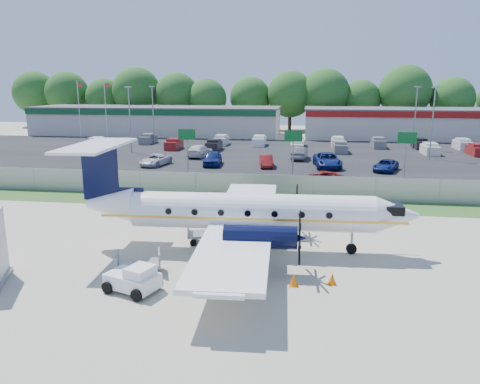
# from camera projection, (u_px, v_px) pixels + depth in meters

# --- Properties ---
(ground) EXTENTS (170.00, 170.00, 0.00)m
(ground) POSITION_uv_depth(u_px,v_px,m) (225.00, 256.00, 26.23)
(ground) COLOR #B0AB95
(ground) RESTS_ON ground
(grass_verge) EXTENTS (170.00, 4.00, 0.02)m
(grass_verge) POSITION_uv_depth(u_px,v_px,m) (251.00, 203.00, 37.80)
(grass_verge) COLOR #2D561E
(grass_verge) RESTS_ON ground
(access_road) EXTENTS (170.00, 8.00, 0.02)m
(access_road) POSITION_uv_depth(u_px,v_px,m) (259.00, 185.00, 44.54)
(access_road) COLOR black
(access_road) RESTS_ON ground
(parking_lot) EXTENTS (170.00, 32.00, 0.02)m
(parking_lot) POSITION_uv_depth(u_px,v_px,m) (275.00, 153.00, 64.79)
(parking_lot) COLOR black
(parking_lot) RESTS_ON ground
(perimeter_fence) EXTENTS (120.00, 0.06, 1.99)m
(perimeter_fence) POSITION_uv_depth(u_px,v_px,m) (253.00, 186.00, 39.50)
(perimeter_fence) COLOR gray
(perimeter_fence) RESTS_ON ground
(building_west) EXTENTS (46.40, 12.40, 5.24)m
(building_west) POSITION_uv_depth(u_px,v_px,m) (157.00, 120.00, 88.72)
(building_west) COLOR beige
(building_west) RESTS_ON ground
(building_east) EXTENTS (44.40, 12.40, 5.24)m
(building_east) POSITION_uv_depth(u_px,v_px,m) (432.00, 123.00, 81.79)
(building_east) COLOR beige
(building_east) RESTS_ON ground
(sign_left) EXTENTS (1.80, 0.26, 5.00)m
(sign_left) POSITION_uv_depth(u_px,v_px,m) (187.00, 141.00, 48.61)
(sign_left) COLOR gray
(sign_left) RESTS_ON ground
(sign_mid) EXTENTS (1.80, 0.26, 5.00)m
(sign_mid) POSITION_uv_depth(u_px,v_px,m) (293.00, 143.00, 47.08)
(sign_mid) COLOR gray
(sign_mid) RESTS_ON ground
(sign_right) EXTENTS (1.80, 0.26, 5.00)m
(sign_right) POSITION_uv_depth(u_px,v_px,m) (407.00, 145.00, 45.56)
(sign_right) COLOR gray
(sign_right) RESTS_ON ground
(flagpole_west) EXTENTS (1.06, 0.12, 10.00)m
(flagpole_west) POSITION_uv_depth(u_px,v_px,m) (79.00, 106.00, 82.96)
(flagpole_west) COLOR white
(flagpole_west) RESTS_ON ground
(flagpole_east) EXTENTS (1.06, 0.12, 10.00)m
(flagpole_east) POSITION_uv_depth(u_px,v_px,m) (106.00, 106.00, 82.27)
(flagpole_east) COLOR white
(flagpole_east) RESTS_ON ground
(light_pole_nw) EXTENTS (0.90, 0.35, 9.09)m
(light_pole_nw) POSITION_uv_depth(u_px,v_px,m) (130.00, 115.00, 64.46)
(light_pole_nw) COLOR gray
(light_pole_nw) RESTS_ON ground
(light_pole_ne) EXTENTS (0.90, 0.35, 9.09)m
(light_pole_ne) POSITION_uv_depth(u_px,v_px,m) (433.00, 118.00, 58.91)
(light_pole_ne) COLOR gray
(light_pole_ne) RESTS_ON ground
(light_pole_sw) EXTENTS (0.90, 0.35, 9.09)m
(light_pole_sw) POSITION_uv_depth(u_px,v_px,m) (153.00, 111.00, 74.10)
(light_pole_sw) COLOR gray
(light_pole_sw) RESTS_ON ground
(light_pole_se) EXTENTS (0.90, 0.35, 9.09)m
(light_pole_se) POSITION_uv_depth(u_px,v_px,m) (415.00, 113.00, 68.56)
(light_pole_se) COLOR gray
(light_pole_se) RESTS_ON ground
(tree_line) EXTENTS (112.00, 6.00, 14.00)m
(tree_line) POSITION_uv_depth(u_px,v_px,m) (286.00, 130.00, 97.58)
(tree_line) COLOR #1F5418
(tree_line) RESTS_ON ground
(aircraft) EXTENTS (19.57, 19.31, 6.07)m
(aircraft) POSITION_uv_depth(u_px,v_px,m) (244.00, 211.00, 26.56)
(aircraft) COLOR white
(aircraft) RESTS_ON ground
(pushback_tug) EXTENTS (2.71, 2.35, 1.28)m
(pushback_tug) POSITION_uv_depth(u_px,v_px,m) (134.00, 279.00, 21.59)
(pushback_tug) COLOR white
(pushback_tug) RESTS_ON ground
(baggage_cart_near) EXTENTS (2.54, 1.85, 1.20)m
(baggage_cart_near) POSITION_uv_depth(u_px,v_px,m) (207.00, 233.00, 28.36)
(baggage_cart_near) COLOR gray
(baggage_cart_near) RESTS_ON ground
(baggage_cart_far) EXTENTS (2.49, 1.94, 1.15)m
(baggage_cart_far) POSITION_uv_depth(u_px,v_px,m) (139.00, 263.00, 23.68)
(baggage_cart_far) COLOR gray
(baggage_cart_far) RESTS_ON ground
(cone_nose) EXTENTS (0.41, 0.41, 0.58)m
(cone_nose) POSITION_uv_depth(u_px,v_px,m) (332.00, 279.00, 22.46)
(cone_nose) COLOR orange
(cone_nose) RESTS_ON ground
(cone_port_wing) EXTENTS (0.43, 0.43, 0.61)m
(cone_port_wing) POSITION_uv_depth(u_px,v_px,m) (294.00, 280.00, 22.28)
(cone_port_wing) COLOR orange
(cone_port_wing) RESTS_ON ground
(cone_starboard_wing) EXTENTS (0.35, 0.35, 0.49)m
(cone_starboard_wing) POSITION_uv_depth(u_px,v_px,m) (295.00, 216.00, 33.31)
(cone_starboard_wing) COLOR orange
(cone_starboard_wing) RESTS_ON ground
(road_car_west) EXTENTS (4.01, 1.69, 1.35)m
(road_car_west) POSITION_uv_depth(u_px,v_px,m) (63.00, 182.00, 45.89)
(road_car_west) COLOR silver
(road_car_west) RESTS_ON ground
(road_car_mid) EXTENTS (5.28, 3.95, 1.33)m
(road_car_mid) POSITION_uv_depth(u_px,v_px,m) (319.00, 185.00, 44.40)
(road_car_mid) COLOR maroon
(road_car_mid) RESTS_ON ground
(parked_car_a) EXTENTS (3.18, 5.15, 1.33)m
(parked_car_a) POSITION_uv_depth(u_px,v_px,m) (156.00, 165.00, 55.20)
(parked_car_a) COLOR silver
(parked_car_a) RESTS_ON ground
(parked_car_b) EXTENTS (2.44, 5.08, 1.68)m
(parked_car_b) POSITION_uv_depth(u_px,v_px,m) (213.00, 165.00, 55.34)
(parked_car_b) COLOR navy
(parked_car_b) RESTS_ON ground
(parked_car_c) EXTENTS (2.09, 4.33, 1.37)m
(parked_car_c) POSITION_uv_depth(u_px,v_px,m) (266.00, 167.00, 54.26)
(parked_car_c) COLOR maroon
(parked_car_c) RESTS_ON ground
(parked_car_d) EXTENTS (3.38, 6.27, 1.67)m
(parked_car_d) POSITION_uv_depth(u_px,v_px,m) (327.00, 167.00, 53.92)
(parked_car_d) COLOR navy
(parked_car_d) RESTS_ON ground
(parked_car_e) EXTENTS (3.58, 5.06, 1.28)m
(parked_car_e) POSITION_uv_depth(u_px,v_px,m) (385.00, 171.00, 51.60)
(parked_car_e) COLOR navy
(parked_car_e) RESTS_ON ground
(parked_car_f) EXTENTS (2.97, 5.64, 1.56)m
(parked_car_f) POSITION_uv_depth(u_px,v_px,m) (200.00, 157.00, 61.79)
(parked_car_f) COLOR silver
(parked_car_f) RESTS_ON ground
(parked_car_g) EXTENTS (2.10, 4.94, 1.58)m
(parked_car_g) POSITION_uv_depth(u_px,v_px,m) (299.00, 159.00, 59.73)
(parked_car_g) COLOR #595B5E
(parked_car_g) RESTS_ON ground
(far_parking_rows) EXTENTS (56.00, 10.00, 1.60)m
(far_parking_rows) POSITION_uv_depth(u_px,v_px,m) (277.00, 149.00, 69.62)
(far_parking_rows) COLOR gray
(far_parking_rows) RESTS_ON ground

